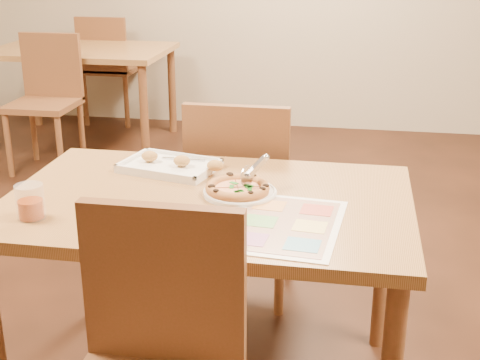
% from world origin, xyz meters
% --- Properties ---
extents(dining_table, '(1.30, 0.85, 0.72)m').
position_xyz_m(dining_table, '(0.00, 0.00, 0.63)').
color(dining_table, '#A17340').
rests_on(dining_table, ground).
extents(chair_near, '(0.42, 0.42, 0.47)m').
position_xyz_m(chair_near, '(0.00, -0.60, 0.57)').
color(chair_near, brown).
rests_on(chair_near, ground).
extents(chair_far, '(0.42, 0.42, 0.47)m').
position_xyz_m(chair_far, '(-0.00, 0.60, 0.57)').
color(chair_far, brown).
rests_on(chair_far, ground).
extents(bg_table, '(1.30, 0.85, 0.72)m').
position_xyz_m(bg_table, '(-1.60, 2.80, 0.63)').
color(bg_table, '#A17340').
rests_on(bg_table, ground).
extents(bg_chair_near, '(0.42, 0.42, 0.47)m').
position_xyz_m(bg_chair_near, '(-1.60, 2.20, 0.57)').
color(bg_chair_near, brown).
rests_on(bg_chair_near, ground).
extents(bg_chair_far, '(0.42, 0.42, 0.47)m').
position_xyz_m(bg_chair_far, '(-1.60, 3.30, 0.57)').
color(bg_chair_far, brown).
rests_on(bg_chair_far, ground).
extents(plate, '(0.31, 0.31, 0.01)m').
position_xyz_m(plate, '(0.10, 0.05, 0.73)').
color(plate, white).
rests_on(plate, dining_table).
extents(pizza, '(0.21, 0.21, 0.03)m').
position_xyz_m(pizza, '(0.09, 0.04, 0.74)').
color(pizza, '#BD7640').
rests_on(pizza, plate).
extents(pizza_cutter, '(0.07, 0.13, 0.08)m').
position_xyz_m(pizza_cutter, '(0.14, 0.08, 0.80)').
color(pizza_cutter, silver).
rests_on(pizza_cutter, pizza).
extents(appetizer_tray, '(0.39, 0.29, 0.06)m').
position_xyz_m(appetizer_tray, '(-0.18, 0.24, 0.74)').
color(appetizer_tray, white).
rests_on(appetizer_tray, dining_table).
extents(glass_tumbler, '(0.08, 0.08, 0.10)m').
position_xyz_m(glass_tumbler, '(-0.48, -0.25, 0.77)').
color(glass_tumbler, '#90320B').
rests_on(glass_tumbler, dining_table).
extents(menu, '(0.35, 0.47, 0.00)m').
position_xyz_m(menu, '(0.27, -0.17, 0.72)').
color(menu, white).
rests_on(menu, dining_table).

